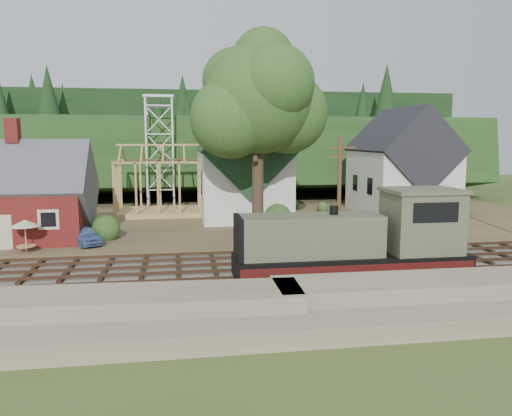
{
  "coord_description": "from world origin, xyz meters",
  "views": [
    {
      "loc": [
        -4.14,
        -28.15,
        7.86
      ],
      "look_at": [
        1.23,
        6.0,
        3.0
      ],
      "focal_mm": 35.0,
      "sensor_mm": 36.0,
      "label": 1
    }
  ],
  "objects": [
    {
      "name": "hillside",
      "position": [
        0.0,
        42.0,
        0.0
      ],
      "size": [
        70.0,
        28.96,
        12.74
      ],
      "primitive_type": "cube",
      "rotation": [
        -0.17,
        0.0,
        0.0
      ],
      "color": "#1E3F19",
      "rests_on": "ground"
    },
    {
      "name": "railroad_bed",
      "position": [
        0.0,
        0.0,
        0.08
      ],
      "size": [
        64.0,
        11.0,
        0.16
      ],
      "primitive_type": "cube",
      "color": "#726B5B",
      "rests_on": "ground"
    },
    {
      "name": "village_flat",
      "position": [
        0.0,
        18.0,
        0.15
      ],
      "size": [
        64.0,
        26.0,
        0.3
      ],
      "primitive_type": "cube",
      "color": "brown",
      "rests_on": "ground"
    },
    {
      "name": "church",
      "position": [
        2.0,
        19.68,
        5.18
      ],
      "size": [
        8.4,
        15.17,
        13.0
      ],
      "color": "silver",
      "rests_on": "village_flat"
    },
    {
      "name": "patio_set",
      "position": [
        -14.27,
        6.51,
        2.15
      ],
      "size": [
        1.95,
        1.95,
        2.17
      ],
      "color": "silver",
      "rests_on": "village_flat"
    },
    {
      "name": "telegraph_pole_near",
      "position": [
        7.0,
        5.2,
        4.25
      ],
      "size": [
        2.2,
        0.28,
        8.0
      ],
      "color": "#4C331E",
      "rests_on": "ground"
    },
    {
      "name": "embankment",
      "position": [
        0.0,
        -8.5,
        0.0
      ],
      "size": [
        64.0,
        5.0,
        1.6
      ],
      "primitive_type": "cube",
      "color": "#7F7259",
      "rests_on": "ground"
    },
    {
      "name": "timber_frame",
      "position": [
        -6.0,
        22.0,
        3.27
      ],
      "size": [
        8.2,
        6.2,
        6.99
      ],
      "color": "tan",
      "rests_on": "village_flat"
    },
    {
      "name": "depot",
      "position": [
        -16.0,
        11.0,
        3.21
      ],
      "size": [
        10.8,
        7.41,
        9.0
      ],
      "color": "#5C1615",
      "rests_on": "village_flat"
    },
    {
      "name": "locomotive",
      "position": [
        5.52,
        -3.0,
        2.19
      ],
      "size": [
        12.49,
        3.12,
        4.98
      ],
      "color": "black",
      "rests_on": "railroad_bed"
    },
    {
      "name": "car_blue",
      "position": [
        -10.89,
        8.42,
        0.97
      ],
      "size": [
        3.36,
        4.17,
        1.33
      ],
      "primitive_type": "imported",
      "rotation": [
        0.0,
        0.0,
        0.54
      ],
      "color": "#5378B2",
      "rests_on": "village_flat"
    },
    {
      "name": "ground",
      "position": [
        0.0,
        0.0,
        0.0
      ],
      "size": [
        140.0,
        140.0,
        0.0
      ],
      "primitive_type": "plane",
      "color": "#384C1E",
      "rests_on": "ground"
    },
    {
      "name": "big_tree",
      "position": [
        2.17,
        10.08,
        10.22
      ],
      "size": [
        10.9,
        8.4,
        14.7
      ],
      "color": "#38281E",
      "rests_on": "village_flat"
    },
    {
      "name": "farmhouse",
      "position": [
        18.0,
        19.0,
        4.87
      ],
      "size": [
        8.4,
        10.8,
        10.6
      ],
      "color": "silver",
      "rests_on": "village_flat"
    },
    {
      "name": "lattice_tower",
      "position": [
        -6.0,
        28.0,
        10.03
      ],
      "size": [
        3.2,
        3.2,
        12.12
      ],
      "color": "silver",
      "rests_on": "village_flat"
    },
    {
      "name": "car_red",
      "position": [
        23.09,
        19.86,
        0.84
      ],
      "size": [
        4.31,
        3.29,
        1.09
      ],
      "primitive_type": "imported",
      "rotation": [
        0.0,
        0.0,
        1.13
      ],
      "color": "red",
      "rests_on": "village_flat"
    },
    {
      "name": "ridge",
      "position": [
        0.0,
        58.0,
        0.0
      ],
      "size": [
        80.0,
        20.0,
        12.0
      ],
      "primitive_type": "cube",
      "color": "black",
      "rests_on": "ground"
    }
  ]
}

